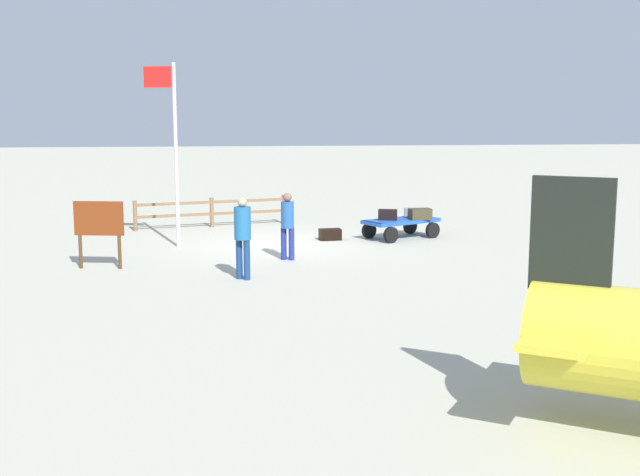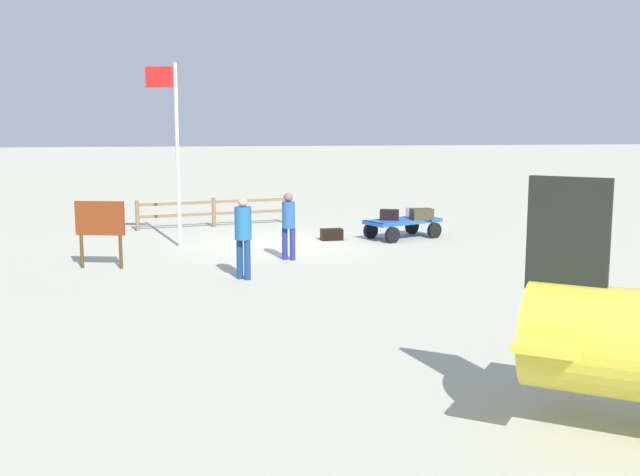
{
  "view_description": "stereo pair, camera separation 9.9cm",
  "coord_description": "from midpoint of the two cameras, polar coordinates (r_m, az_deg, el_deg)",
  "views": [
    {
      "loc": [
        1.33,
        21.16,
        3.6
      ],
      "look_at": [
        -0.48,
        6.0,
        1.14
      ],
      "focal_mm": 44.77,
      "sensor_mm": 36.0,
      "label": 1
    },
    {
      "loc": [
        1.23,
        21.17,
        3.6
      ],
      "look_at": [
        -0.48,
        6.0,
        1.14
      ],
      "focal_mm": 44.77,
      "sensor_mm": 36.0,
      "label": 2
    }
  ],
  "objects": [
    {
      "name": "ground_plane",
      "position": [
        21.51,
        -2.94,
        -0.51
      ],
      "size": [
        120.0,
        120.0,
        0.0
      ],
      "primitive_type": "plane",
      "color": "#B2B19C"
    },
    {
      "name": "luggage_cart",
      "position": [
        22.69,
        6.01,
        1.0
      ],
      "size": [
        2.37,
        1.88,
        0.54
      ],
      "color": "#2054B3",
      "rests_on": "ground"
    },
    {
      "name": "suitcase_tan",
      "position": [
        22.72,
        7.41,
        1.72
      ],
      "size": [
        0.66,
        0.46,
        0.3
      ],
      "color": "#3B3824",
      "rests_on": "luggage_cart"
    },
    {
      "name": "suitcase_dark",
      "position": [
        23.24,
        7.01,
        1.82
      ],
      "size": [
        0.63,
        0.41,
        0.25
      ],
      "color": "gray",
      "rests_on": "luggage_cart"
    },
    {
      "name": "suitcase_navy",
      "position": [
        22.5,
        5.11,
        1.67
      ],
      "size": [
        0.58,
        0.43,
        0.29
      ],
      "color": "black",
      "rests_on": "luggage_cart"
    },
    {
      "name": "suitcase_grey",
      "position": [
        22.3,
        0.97,
        0.26
      ],
      "size": [
        0.63,
        0.41,
        0.31
      ],
      "color": "black",
      "rests_on": "ground"
    },
    {
      "name": "worker_lead",
      "position": [
        19.25,
        -2.12,
        1.15
      ],
      "size": [
        0.41,
        0.41,
        1.63
      ],
      "color": "navy",
      "rests_on": "ground"
    },
    {
      "name": "worker_trailing",
      "position": [
        17.06,
        -5.35,
        0.49
      ],
      "size": [
        0.5,
        0.5,
        1.77
      ],
      "color": "navy",
      "rests_on": "ground"
    },
    {
      "name": "flagpole",
      "position": [
        21.29,
        -10.26,
        6.85
      ],
      "size": [
        0.82,
        0.21,
        4.81
      ],
      "color": "silver",
      "rests_on": "ground"
    },
    {
      "name": "signboard",
      "position": [
        18.84,
        -15.31,
        1.01
      ],
      "size": [
        1.14,
        0.28,
        1.55
      ],
      "color": "#4C3319",
      "rests_on": "ground"
    },
    {
      "name": "wooden_fence",
      "position": [
        24.97,
        -7.49,
        2.02
      ],
      "size": [
        4.67,
        1.25,
        0.92
      ],
      "color": "brown",
      "rests_on": "ground"
    }
  ]
}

